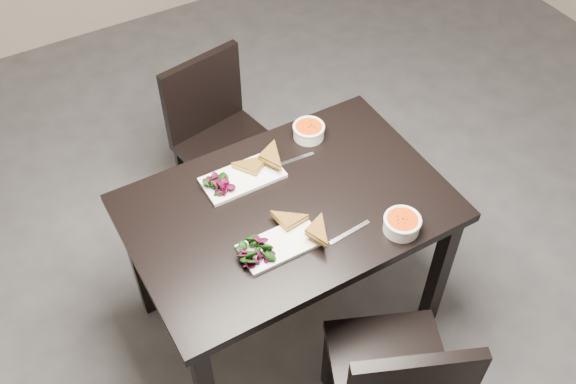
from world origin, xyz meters
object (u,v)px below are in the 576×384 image
object	(u,v)px
plate_far	(243,178)
chair_far	(219,132)
chair_near	(397,381)
table	(288,221)
plate_near	(280,245)
soup_bowl_near	(402,223)
soup_bowl_far	(309,130)

from	to	relation	value
plate_far	chair_far	bearing A→B (deg)	75.22
chair_near	plate_far	bearing A→B (deg)	120.82
table	chair_near	distance (m)	0.71
table	chair_near	xyz separation A→B (m)	(0.04, -0.69, -0.17)
plate_near	soup_bowl_near	size ratio (longest dim) A/B	2.10
soup_bowl_near	soup_bowl_far	world-z (taller)	soup_bowl_near
plate_near	soup_bowl_far	world-z (taller)	soup_bowl_far
chair_near	soup_bowl_near	distance (m)	0.55
soup_bowl_near	chair_near	bearing A→B (deg)	-124.16
chair_far	soup_bowl_far	distance (m)	0.60
chair_far	plate_far	distance (m)	0.64
plate_far	chair_near	bearing A→B (deg)	-82.14
soup_bowl_near	plate_near	bearing A→B (deg)	159.78
chair_far	plate_near	xyz separation A→B (m)	(-0.18, -0.92, 0.27)
plate_far	soup_bowl_far	xyz separation A→B (m)	(0.35, 0.08, 0.03)
chair_near	plate_far	distance (m)	0.95
plate_near	soup_bowl_far	bearing A→B (deg)	48.85
soup_bowl_far	table	bearing A→B (deg)	-132.74
chair_far	plate_near	size ratio (longest dim) A/B	2.93
table	chair_far	bearing A→B (deg)	85.46
chair_near	plate_near	size ratio (longest dim) A/B	2.93
chair_near	plate_far	size ratio (longest dim) A/B	2.69
plate_near	table	bearing A→B (deg)	51.95
chair_far	soup_bowl_far	xyz separation A→B (m)	(0.20, -0.48, 0.30)
plate_near	chair_near	bearing A→B (deg)	-73.64
chair_near	soup_bowl_far	bearing A→B (deg)	99.92
table	soup_bowl_near	xyz separation A→B (m)	(0.30, -0.31, 0.13)
plate_near	soup_bowl_far	distance (m)	0.58
soup_bowl_far	chair_near	bearing A→B (deg)	-103.04
table	chair_near	size ratio (longest dim) A/B	1.41
soup_bowl_near	soup_bowl_far	distance (m)	0.59
plate_near	soup_bowl_near	xyz separation A→B (m)	(0.42, -0.15, 0.03)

